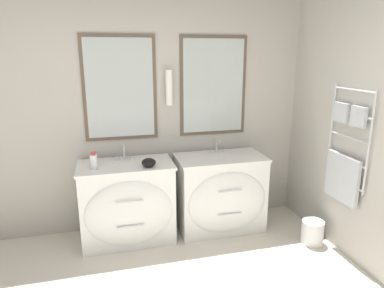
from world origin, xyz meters
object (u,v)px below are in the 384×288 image
(waste_bin, at_px, (312,231))
(amenity_bowl, at_px, (149,162))
(toiletry_bottle, at_px, (94,161))
(vanity_right, at_px, (221,193))
(vanity_left, at_px, (128,203))

(waste_bin, bearing_deg, amenity_bowl, 165.33)
(toiletry_bottle, height_order, amenity_bowl, toiletry_bottle)
(amenity_bowl, relative_size, waste_bin, 0.58)
(toiletry_bottle, bearing_deg, amenity_bowl, -6.37)
(vanity_right, height_order, waste_bin, vanity_right)
(vanity_right, bearing_deg, toiletry_bottle, -177.66)
(vanity_right, xyz_separation_m, amenity_bowl, (-0.79, -0.11, 0.45))
(vanity_left, bearing_deg, waste_bin, -16.25)
(vanity_left, distance_m, vanity_right, 1.01)
(vanity_left, bearing_deg, vanity_right, 0.00)
(amenity_bowl, height_order, waste_bin, amenity_bowl)
(amenity_bowl, bearing_deg, vanity_left, 152.84)
(vanity_right, relative_size, waste_bin, 3.92)
(vanity_left, height_order, waste_bin, vanity_left)
(toiletry_bottle, relative_size, waste_bin, 0.69)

